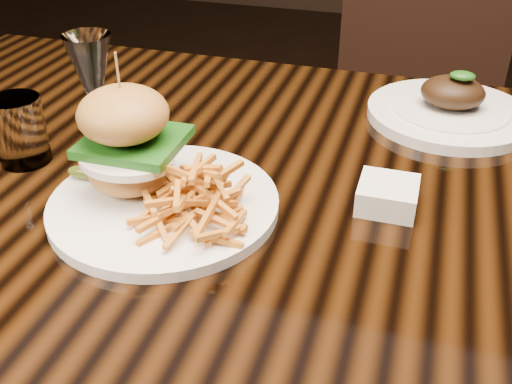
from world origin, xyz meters
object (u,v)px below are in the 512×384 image
(dining_table, at_px, (297,231))
(chair_far, at_px, (415,93))
(wine_glass, at_px, (91,69))
(far_dish, at_px, (450,110))
(burger_plate, at_px, (157,173))

(dining_table, xyz_separation_m, chair_far, (0.11, 0.89, -0.13))
(wine_glass, bearing_deg, dining_table, -1.71)
(dining_table, relative_size, chair_far, 1.68)
(wine_glass, xyz_separation_m, far_dish, (0.49, 0.27, -0.11))
(chair_far, bearing_deg, far_dish, -82.80)
(burger_plate, distance_m, wine_glass, 0.20)
(dining_table, relative_size, burger_plate, 5.46)
(far_dish, distance_m, chair_far, 0.66)
(far_dish, relative_size, chair_far, 0.28)
(burger_plate, relative_size, wine_glass, 1.64)
(far_dish, bearing_deg, chair_far, 96.68)
(wine_glass, height_order, far_dish, wine_glass)
(wine_glass, bearing_deg, far_dish, 28.81)
(far_dish, bearing_deg, dining_table, -123.77)
(far_dish, height_order, chair_far, chair_far)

